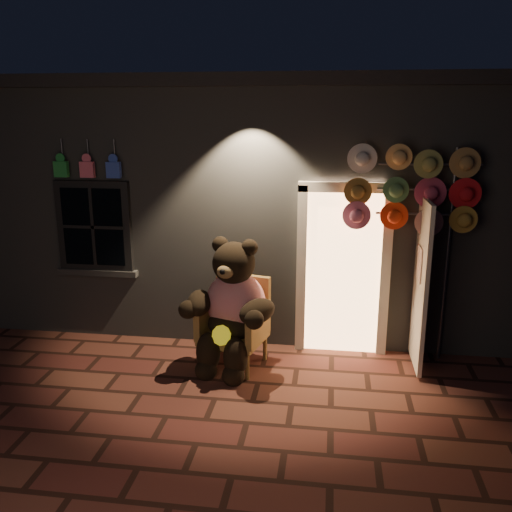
# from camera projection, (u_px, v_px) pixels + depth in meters

# --- Properties ---
(ground) EXTENTS (60.00, 60.00, 0.00)m
(ground) POSITION_uv_depth(u_px,v_px,m) (215.00, 399.00, 5.87)
(ground) COLOR brown
(ground) RESTS_ON ground
(shop_building) EXTENTS (7.30, 5.95, 3.51)m
(shop_building) POSITION_uv_depth(u_px,v_px,m) (262.00, 189.00, 9.23)
(shop_building) COLOR slate
(shop_building) RESTS_ON ground
(wicker_armchair) EXTENTS (0.87, 0.82, 1.07)m
(wicker_armchair) POSITION_uv_depth(u_px,v_px,m) (236.00, 321.00, 6.60)
(wicker_armchair) COLOR olive
(wicker_armchair) RESTS_ON ground
(teddy_bear) EXTENTS (1.15, 1.02, 1.63)m
(teddy_bear) POSITION_uv_depth(u_px,v_px,m) (232.00, 307.00, 6.41)
(teddy_bear) COLOR red
(teddy_bear) RESTS_ON ground
(hat_rack) EXTENTS (1.53, 0.22, 2.64)m
(hat_rack) POSITION_uv_depth(u_px,v_px,m) (412.00, 192.00, 6.26)
(hat_rack) COLOR #59595E
(hat_rack) RESTS_ON ground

